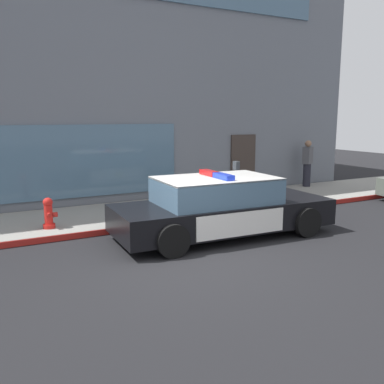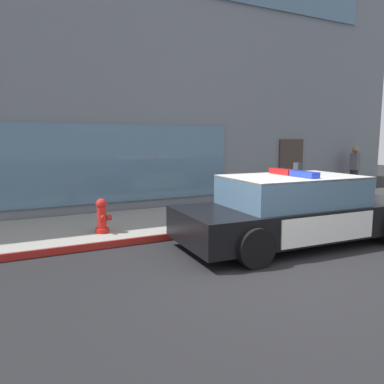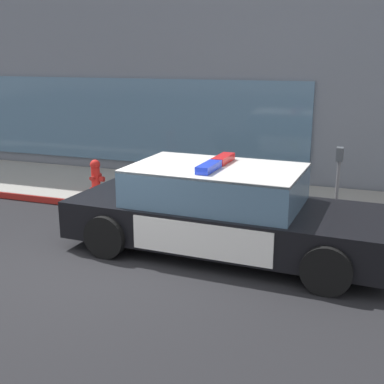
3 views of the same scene
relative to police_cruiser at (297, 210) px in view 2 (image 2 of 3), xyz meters
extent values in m
plane|color=black|center=(-1.63, -1.21, -0.68)|extent=(48.00, 48.00, 0.00)
cube|color=gray|center=(-1.63, 2.75, -0.61)|extent=(48.00, 2.87, 0.15)
cube|color=maroon|center=(-1.63, 1.30, -0.61)|extent=(28.80, 0.04, 0.14)
cube|color=slate|center=(-3.26, 8.39, 3.96)|extent=(22.58, 8.31, 9.28)
cube|color=#382D28|center=(3.52, 4.21, 0.37)|extent=(1.00, 0.08, 2.10)
cube|color=black|center=(0.06, 0.00, -0.18)|extent=(5.14, 2.06, 0.60)
cube|color=silver|center=(1.68, -0.07, -0.02)|extent=(1.80, 1.89, 0.05)
cube|color=silver|center=(-1.71, 0.07, -0.02)|extent=(1.49, 1.87, 0.05)
cube|color=silver|center=(0.00, 0.94, -0.18)|extent=(2.13, 0.12, 0.51)
cube|color=silver|center=(-0.08, -0.94, -0.18)|extent=(2.13, 0.12, 0.51)
cube|color=yellow|center=(0.00, 0.96, -0.18)|extent=(0.22, 0.02, 0.26)
cube|color=slate|center=(-0.14, 0.01, 0.39)|extent=(2.70, 1.78, 0.60)
cube|color=silver|center=(-0.14, 0.01, 0.68)|extent=(2.70, 1.78, 0.04)
cube|color=red|center=(-0.13, 0.34, 0.76)|extent=(0.23, 0.64, 0.11)
cube|color=blue|center=(-0.16, -0.33, 0.76)|extent=(0.23, 0.64, 0.11)
cylinder|color=black|center=(1.77, 0.86, -0.34)|extent=(0.69, 0.25, 0.68)
cylinder|color=black|center=(-1.57, 0.99, -0.34)|extent=(0.69, 0.25, 0.68)
cylinder|color=black|center=(-1.65, -0.86, -0.34)|extent=(0.69, 0.25, 0.68)
cylinder|color=red|center=(-3.49, 1.99, -0.48)|extent=(0.28, 0.28, 0.10)
cylinder|color=red|center=(-3.49, 1.99, -0.21)|extent=(0.19, 0.19, 0.45)
sphere|color=red|center=(-3.49, 1.99, 0.09)|extent=(0.22, 0.22, 0.22)
cylinder|color=#B21E19|center=(-3.49, 1.99, 0.16)|extent=(0.06, 0.06, 0.05)
cylinder|color=#B21E19|center=(-3.49, 1.85, -0.18)|extent=(0.09, 0.10, 0.09)
cylinder|color=#B21E19|center=(-3.49, 2.14, -0.18)|extent=(0.09, 0.10, 0.09)
cylinder|color=#B21E19|center=(-3.34, 1.99, -0.22)|extent=(0.10, 0.12, 0.12)
cylinder|color=#23232D|center=(6.06, 3.70, -0.11)|extent=(0.28, 0.28, 0.85)
cube|color=#4C4C51|center=(6.06, 3.70, 0.63)|extent=(0.47, 0.40, 0.62)
sphere|color=#8C664C|center=(6.06, 3.70, 1.06)|extent=(0.24, 0.24, 0.24)
cylinder|color=slate|center=(1.59, 1.77, 0.02)|extent=(0.06, 0.06, 1.10)
cube|color=#474C51|center=(1.59, 1.77, 0.69)|extent=(0.12, 0.18, 0.24)
camera|label=1|loc=(-5.05, -8.05, 2.06)|focal=39.56mm
camera|label=2|loc=(-5.18, -5.61, 1.42)|focal=34.49mm
camera|label=3|loc=(2.10, -7.31, 2.37)|focal=47.10mm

